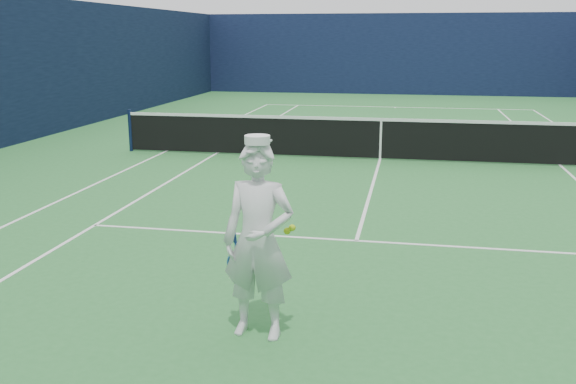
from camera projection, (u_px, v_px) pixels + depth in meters
name	position (u px, v px, depth m)	size (l,w,h in m)	color
ground	(380.00, 160.00, 15.42)	(80.00, 80.00, 0.00)	#2B7233
court_markings	(380.00, 160.00, 15.42)	(11.03, 23.83, 0.01)	white
windscreen_fence	(383.00, 76.00, 14.95)	(20.12, 36.12, 4.00)	#0E1533
tennis_net	(381.00, 137.00, 15.29)	(12.88, 0.09, 1.07)	#141E4C
tennis_player	(258.00, 241.00, 6.19)	(0.79, 0.55, 2.01)	white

